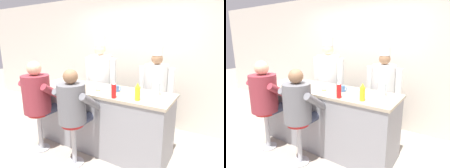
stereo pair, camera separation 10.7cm
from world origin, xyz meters
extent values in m
plane|color=#9E9384|center=(0.00, 0.00, 0.00)|extent=(20.00, 20.00, 0.00)
cube|color=beige|center=(0.00, 1.65, 1.35)|extent=(10.00, 0.06, 2.70)
cube|color=gray|center=(0.00, 0.36, 0.48)|extent=(2.29, 0.69, 0.96)
cube|color=tan|center=(0.00, 0.36, 0.98)|extent=(2.34, 0.72, 0.04)
cylinder|color=red|center=(0.43, 0.07, 1.09)|extent=(0.07, 0.07, 0.19)
cone|color=white|center=(0.43, 0.07, 1.21)|extent=(0.05, 0.05, 0.05)
cylinder|color=yellow|center=(0.75, 0.14, 1.08)|extent=(0.07, 0.07, 0.18)
cone|color=yellow|center=(0.75, 0.14, 1.20)|extent=(0.06, 0.06, 0.06)
cylinder|color=orange|center=(0.32, 0.25, 1.07)|extent=(0.03, 0.03, 0.14)
cylinder|color=#287F2D|center=(0.32, 0.25, 1.14)|extent=(0.02, 0.02, 0.01)
cylinder|color=silver|center=(0.87, 0.53, 1.09)|extent=(0.12, 0.12, 0.18)
cube|color=silver|center=(0.94, 0.53, 1.10)|extent=(0.01, 0.01, 0.11)
cylinder|color=white|center=(0.08, 0.20, 1.00)|extent=(0.22, 0.22, 0.02)
ellipsoid|color=#E0BC60|center=(0.08, 0.20, 1.03)|extent=(0.10, 0.08, 0.03)
cylinder|color=#B24C47|center=(-0.48, 0.38, 1.02)|extent=(0.13, 0.13, 0.05)
cylinder|color=#4C7AB2|center=(0.31, 0.37, 1.04)|extent=(0.09, 0.09, 0.09)
torus|color=#4C7AB2|center=(0.36, 0.37, 1.05)|extent=(0.07, 0.02, 0.07)
cylinder|color=#B2B5BA|center=(-0.76, -0.24, 0.01)|extent=(0.26, 0.26, 0.02)
cylinder|color=#B2B5BA|center=(-0.76, -0.24, 0.33)|extent=(0.07, 0.07, 0.61)
cylinder|color=red|center=(-0.76, -0.24, 0.63)|extent=(0.31, 0.31, 0.05)
cylinder|color=#33384C|center=(-0.87, -0.04, 0.67)|extent=(0.16, 0.41, 0.16)
cylinder|color=#33384C|center=(-0.66, -0.04, 0.67)|extent=(0.16, 0.41, 0.16)
cylinder|color=maroon|center=(-0.76, -0.24, 0.95)|extent=(0.41, 0.41, 0.59)
cylinder|color=maroon|center=(-1.03, -0.13, 0.98)|extent=(0.11, 0.45, 0.36)
cylinder|color=maroon|center=(-0.50, -0.13, 0.98)|extent=(0.11, 0.45, 0.36)
sphere|color=#DBB28E|center=(-0.76, -0.24, 1.35)|extent=(0.21, 0.21, 0.21)
cylinder|color=#B2B5BA|center=(-0.04, -0.24, 0.01)|extent=(0.26, 0.26, 0.02)
cylinder|color=#B2B5BA|center=(-0.04, -0.24, 0.33)|extent=(0.07, 0.07, 0.61)
cylinder|color=red|center=(-0.04, -0.24, 0.63)|extent=(0.31, 0.31, 0.05)
cylinder|color=#33384C|center=(-0.14, -0.05, 0.67)|extent=(0.14, 0.38, 0.14)
cylinder|color=#33384C|center=(0.06, -0.05, 0.67)|extent=(0.14, 0.38, 0.14)
cylinder|color=slate|center=(-0.04, -0.24, 0.93)|extent=(0.38, 0.38, 0.54)
cylinder|color=slate|center=(-0.28, -0.13, 0.95)|extent=(0.10, 0.41, 0.33)
cylinder|color=slate|center=(0.20, -0.13, 0.95)|extent=(0.10, 0.41, 0.33)
sphere|color=#8C6647|center=(-0.04, -0.24, 1.30)|extent=(0.20, 0.20, 0.20)
cube|color=#232328|center=(-0.42, 1.00, 0.42)|extent=(0.35, 0.19, 0.84)
cube|color=white|center=(-0.42, 0.95, 0.59)|extent=(0.31, 0.02, 0.50)
cylinder|color=white|center=(-0.42, 1.00, 1.15)|extent=(0.45, 0.45, 0.63)
sphere|color=#DBB28E|center=(-0.42, 1.00, 1.57)|extent=(0.22, 0.22, 0.22)
cylinder|color=white|center=(-0.42, 1.00, 1.72)|extent=(0.19, 0.19, 0.17)
cylinder|color=white|center=(-0.71, 1.00, 1.15)|extent=(0.13, 0.13, 0.53)
cylinder|color=white|center=(-0.13, 1.00, 1.15)|extent=(0.13, 0.13, 0.53)
cube|color=#232328|center=(0.66, 1.18, 0.38)|extent=(0.32, 0.18, 0.77)
cube|color=white|center=(0.66, 1.14, 0.54)|extent=(0.29, 0.02, 0.46)
cylinder|color=white|center=(0.66, 1.18, 1.05)|extent=(0.41, 0.41, 0.57)
sphere|color=#8C6647|center=(0.66, 1.18, 1.44)|extent=(0.20, 0.20, 0.20)
cylinder|color=white|center=(0.66, 1.18, 1.58)|extent=(0.18, 0.18, 0.16)
cylinder|color=white|center=(0.39, 1.18, 1.05)|extent=(0.12, 0.12, 0.49)
cylinder|color=white|center=(0.92, 1.18, 1.05)|extent=(0.12, 0.12, 0.49)
camera|label=1|loc=(1.66, -2.02, 1.77)|focal=30.00mm
camera|label=2|loc=(1.75, -1.97, 1.77)|focal=30.00mm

